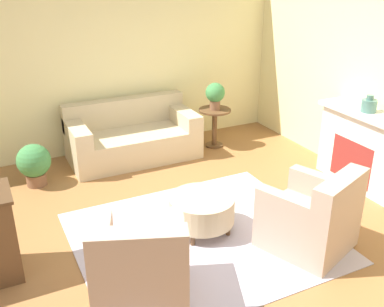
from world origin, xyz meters
TOP-DOWN VIEW (x-y plane):
  - ground_plane at (0.00, 0.00)m, footprint 16.00×16.00m
  - wall_back at (0.00, 2.95)m, footprint 9.78×0.12m
  - rug at (0.00, 0.00)m, footprint 2.63×2.32m
  - couch at (0.06, 2.40)m, footprint 1.88×0.93m
  - armchair_left at (-0.92, -0.65)m, footprint 1.01×1.03m
  - armchair_right at (0.92, -0.65)m, footprint 1.01×1.03m
  - ottoman_table at (0.06, 0.13)m, footprint 0.71×0.71m
  - side_table at (1.37, 2.23)m, footprint 0.50×0.50m
  - fireplace at (2.46, 0.22)m, footprint 0.44×1.33m
  - vase_mantel_near at (2.44, 0.22)m, footprint 0.19×0.19m
  - potted_plant_on_side_table at (1.37, 2.23)m, footprint 0.30×0.30m
  - potted_plant_floor at (-1.40, 2.08)m, footprint 0.44×0.44m

SIDE VIEW (x-z plane):
  - ground_plane at x=0.00m, z-range 0.00..0.00m
  - rug at x=0.00m, z-range 0.00..0.01m
  - ottoman_table at x=0.06m, z-range 0.07..0.47m
  - couch at x=0.06m, z-range -0.11..0.73m
  - potted_plant_floor at x=-1.40m, z-range 0.03..0.61m
  - armchair_left at x=-0.92m, z-range -0.09..0.79m
  - armchair_right at x=0.92m, z-range -0.09..0.79m
  - side_table at x=1.37m, z-range 0.11..0.73m
  - fireplace at x=2.46m, z-range 0.03..1.04m
  - potted_plant_on_side_table at x=1.37m, z-range 0.65..1.07m
  - vase_mantel_near at x=2.44m, z-range 0.99..1.21m
  - wall_back at x=0.00m, z-range 0.00..2.80m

